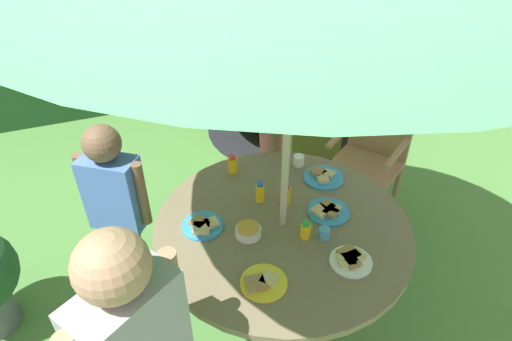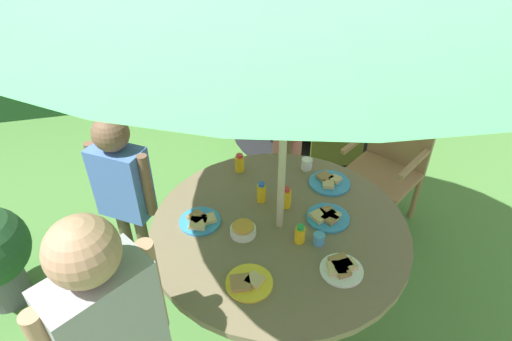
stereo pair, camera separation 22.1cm
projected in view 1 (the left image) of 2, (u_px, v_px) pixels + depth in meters
The scene contains 20 objects.
ground_plane at pixel (278, 312), 2.70m from camera, with size 10.00×10.00×0.02m, color #477A38.
hedge_backdrop at pixel (159, 19), 4.71m from camera, with size 9.00×0.70×1.74m, color #234C28.
garden_table at pixel (282, 242), 2.33m from camera, with size 1.35×1.35×0.76m.
wooden_chair at pixel (372, 150), 3.24m from camera, with size 0.65×0.65×0.95m.
dome_tent at pixel (292, 63), 4.13m from camera, with size 1.90×1.90×1.43m.
child_in_pink_shirt at pixel (274, 112), 2.98m from camera, with size 0.31×0.44×1.37m.
child_in_blue_shirt at pixel (114, 193), 2.43m from camera, with size 0.36×0.32×1.20m.
child_in_grey_shirt at pixel (134, 341), 1.53m from camera, with size 0.42×0.37×1.43m.
snack_bowl at pixel (248, 230), 2.16m from camera, with size 0.13×0.13×0.07m.
plate_far_right at pixel (203, 225), 2.22m from camera, with size 0.22×0.22×0.03m.
plate_back_edge at pixel (323, 177), 2.56m from camera, with size 0.24×0.24×0.03m.
plate_front_edge at pixel (263, 282), 1.92m from camera, with size 0.22×0.22×0.03m.
plate_near_left at pixel (328, 211), 2.31m from camera, with size 0.23×0.23×0.03m.
plate_mid_left at pixel (351, 260), 2.03m from camera, with size 0.20×0.20×0.03m.
juice_bottle_near_right at pixel (286, 196), 2.34m from camera, with size 0.05×0.05×0.13m.
juice_bottle_far_left at pixel (260, 192), 2.37m from camera, with size 0.05×0.05×0.12m.
juice_bottle_center_front at pixel (306, 230), 2.14m from camera, with size 0.05×0.05×0.10m.
juice_bottle_center_back at pixel (233, 165), 2.59m from camera, with size 0.06×0.06×0.12m.
cup_near at pixel (324, 233), 2.15m from camera, with size 0.06×0.06×0.06m, color #4C99D8.
cup_far at pixel (299, 161), 2.65m from camera, with size 0.07×0.07×0.07m, color white.
Camera 1 is at (-0.72, -1.49, 2.31)m, focal length 30.11 mm.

